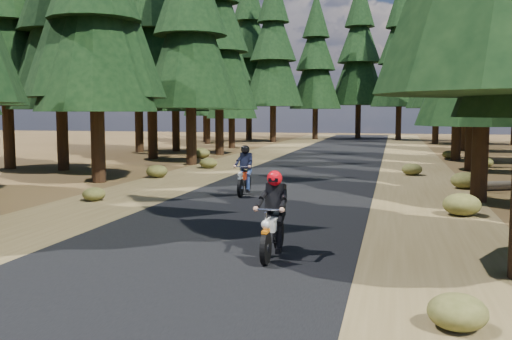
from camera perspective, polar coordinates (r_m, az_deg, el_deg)
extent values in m
plane|color=#4A351A|center=(14.01, -1.45, -5.08)|extent=(120.00, 120.00, 0.00)
cube|color=black|center=(18.82, 2.50, -2.27)|extent=(6.00, 100.00, 0.01)
cube|color=brown|center=(20.21, -10.41, -1.82)|extent=(3.20, 100.00, 0.01)
cube|color=brown|center=(18.51, 16.64, -2.66)|extent=(3.20, 100.00, 0.01)
cylinder|color=black|center=(22.28, -15.59, 5.65)|extent=(0.51, 0.51, 5.34)
cone|color=black|center=(22.53, -15.83, 14.17)|extent=(4.54, 4.54, 6.68)
cylinder|color=black|center=(17.95, 21.58, 4.16)|extent=(0.48, 0.48, 4.52)
cone|color=black|center=(18.11, 21.92, 13.12)|extent=(3.84, 3.84, 5.65)
cylinder|color=black|center=(23.19, -15.64, 6.98)|extent=(0.56, 0.56, 6.43)
cylinder|color=black|center=(27.49, -18.87, 5.76)|extent=(0.52, 0.52, 5.56)
cone|color=black|center=(27.72, -19.11, 12.96)|extent=(4.73, 4.73, 6.95)
cylinder|color=black|center=(28.94, -6.52, 6.18)|extent=(0.53, 0.53, 5.72)
cone|color=black|center=(29.19, -6.60, 13.21)|extent=(4.86, 4.86, 7.15)
cylinder|color=black|center=(27.57, 20.74, 4.61)|extent=(0.48, 0.48, 4.51)
cone|color=black|center=(27.68, 20.95, 10.45)|extent=(3.83, 3.83, 5.64)
cone|color=black|center=(27.93, 21.11, 14.59)|extent=(2.93, 2.93, 4.06)
cylinder|color=black|center=(32.96, -10.35, 6.63)|extent=(0.55, 0.55, 6.37)
cone|color=black|center=(33.27, -10.48, 13.50)|extent=(5.41, 5.41, 7.96)
cylinder|color=black|center=(35.65, -3.69, 6.05)|extent=(0.53, 0.53, 5.64)
cone|color=black|center=(35.84, -3.73, 11.70)|extent=(4.79, 4.79, 7.05)
cone|color=black|center=(36.19, -3.76, 15.70)|extent=(3.67, 3.67, 5.08)
cylinder|color=black|center=(33.20, 19.48, 5.92)|extent=(0.53, 0.53, 5.83)
cone|color=black|center=(33.43, 19.70, 12.18)|extent=(4.95, 4.95, 7.29)
cylinder|color=black|center=(39.26, -8.04, 5.84)|extent=(0.52, 0.52, 5.45)
cone|color=black|center=(39.42, -8.11, 10.80)|extent=(4.63, 4.63, 6.81)
cone|color=black|center=(39.71, -8.16, 14.32)|extent=(3.54, 3.54, 4.90)
cylinder|color=black|center=(42.39, -2.44, 5.19)|extent=(0.48, 0.48, 4.42)
cone|color=black|center=(42.46, -2.46, 8.92)|extent=(3.76, 3.76, 5.52)
cone|color=black|center=(42.61, -2.47, 11.59)|extent=(2.87, 2.87, 3.98)
cone|color=black|center=(42.86, -2.48, 14.24)|extent=(1.99, 1.99, 3.31)
cylinder|color=black|center=(41.98, 20.21, 5.75)|extent=(0.53, 0.53, 5.76)
cone|color=black|center=(42.15, 20.38, 10.65)|extent=(4.90, 4.90, 7.21)
cone|color=black|center=(42.47, 20.51, 14.14)|extent=(3.75, 3.75, 5.19)
cylinder|color=black|center=(48.56, -4.89, 5.44)|extent=(0.49, 0.49, 4.75)
cone|color=black|center=(48.63, -4.92, 8.94)|extent=(4.04, 4.04, 5.93)
cone|color=black|center=(48.80, -4.94, 11.45)|extent=(3.09, 3.09, 4.27)
cone|color=black|center=(49.05, -4.97, 13.93)|extent=(2.14, 2.14, 3.56)
cylinder|color=black|center=(29.18, -23.59, 6.01)|extent=(0.54, 0.54, 6.00)
cone|color=black|center=(29.46, -23.89, 13.31)|extent=(5.10, 5.10, 7.50)
cylinder|color=black|center=(38.99, -11.65, 6.48)|extent=(0.56, 0.56, 6.40)
cone|color=black|center=(39.25, -11.77, 12.33)|extent=(5.44, 5.44, 8.00)
cylinder|color=black|center=(51.39, 1.71, 6.40)|extent=(0.56, 0.56, 6.40)
cone|color=black|center=(51.59, 1.73, 10.85)|extent=(5.44, 5.44, 8.00)
cone|color=black|center=(51.93, 1.74, 14.01)|extent=(4.16, 4.16, 5.76)
cylinder|color=black|center=(50.41, 17.57, 5.92)|extent=(0.54, 0.54, 6.00)
cone|color=black|center=(50.58, 17.70, 10.17)|extent=(5.10, 5.10, 7.50)
cone|color=black|center=(50.87, 17.80, 13.20)|extent=(3.90, 3.90, 5.40)
cylinder|color=black|center=(55.00, -0.72, 6.57)|extent=(0.57, 0.57, 6.80)
cone|color=black|center=(55.22, -0.72, 10.98)|extent=(5.78, 5.78, 8.50)
cone|color=black|center=(55.58, -0.73, 14.13)|extent=(4.42, 4.42, 6.12)
cylinder|color=black|center=(53.68, 20.57, 6.01)|extent=(0.56, 0.56, 6.40)
cone|color=black|center=(53.87, 20.72, 10.26)|extent=(5.44, 5.44, 8.00)
cone|color=black|center=(54.19, 20.84, 13.30)|extent=(4.16, 4.16, 5.76)
cylinder|color=black|center=(56.80, 5.95, 6.11)|extent=(0.54, 0.54, 6.00)
cone|color=black|center=(56.95, 5.99, 9.88)|extent=(5.10, 5.10, 7.50)
cone|color=black|center=(57.21, 6.02, 12.58)|extent=(3.90, 3.90, 5.40)
cone|color=black|center=(57.59, 6.05, 15.25)|extent=(2.70, 2.70, 4.50)
cylinder|color=black|center=(56.30, 14.09, 6.17)|extent=(0.56, 0.56, 6.40)
cone|color=black|center=(56.48, 14.20, 10.23)|extent=(5.44, 5.44, 8.00)
cone|color=black|center=(56.78, 14.27, 13.13)|extent=(4.16, 4.16, 5.76)
cone|color=black|center=(57.23, 14.34, 15.99)|extent=(2.88, 2.88, 4.80)
cylinder|color=black|center=(59.40, 10.19, 6.42)|extent=(0.57, 0.57, 6.80)
cone|color=black|center=(59.61, 10.27, 10.51)|extent=(5.78, 5.78, 8.50)
cone|color=black|center=(59.94, 10.32, 13.42)|extent=(4.42, 4.42, 6.12)
cone|color=black|center=(60.43, 10.37, 16.30)|extent=(3.06, 3.06, 5.10)
cylinder|color=black|center=(52.00, -5.03, 5.93)|extent=(0.52, 0.52, 5.60)
cone|color=black|center=(52.13, -5.07, 9.78)|extent=(4.76, 4.76, 7.00)
cone|color=black|center=(52.37, -5.09, 12.53)|extent=(3.64, 3.64, 5.04)
cone|color=black|center=(52.73, -5.12, 15.25)|extent=(2.52, 2.52, 4.20)
ellipsoid|color=#474C1E|center=(34.54, 18.74, 1.47)|extent=(0.77, 0.77, 0.46)
ellipsoid|color=#474C1E|center=(15.55, 19.89, -3.27)|extent=(0.96, 0.96, 0.57)
ellipsoid|color=#474C1E|center=(23.47, -9.89, -0.13)|extent=(0.87, 0.87, 0.52)
ellipsoid|color=#474C1E|center=(32.90, -5.52, 1.68)|extent=(1.02, 1.02, 0.61)
ellipsoid|color=#474C1E|center=(17.76, -15.90, -2.33)|extent=(0.68, 0.68, 0.41)
ellipsoid|color=#474C1E|center=(21.05, 20.16, -0.99)|extent=(0.97, 0.97, 0.58)
ellipsoid|color=#474C1E|center=(24.89, 15.32, 0.07)|extent=(0.85, 0.85, 0.51)
ellipsoid|color=#474C1E|center=(27.09, -4.77, 0.70)|extent=(0.84, 0.84, 0.50)
ellipsoid|color=#474C1E|center=(29.45, 21.83, 0.74)|extent=(0.88, 0.88, 0.53)
ellipsoid|color=#474C1E|center=(7.56, 19.51, -13.23)|extent=(0.73, 0.73, 0.44)
cube|color=black|center=(10.34, 1.69, -2.97)|extent=(0.35, 0.22, 0.51)
sphere|color=red|center=(10.29, 1.70, -0.92)|extent=(0.28, 0.28, 0.28)
cube|color=black|center=(18.21, -1.18, 0.86)|extent=(0.36, 0.23, 0.51)
sphere|color=black|center=(18.18, -1.18, 2.04)|extent=(0.30, 0.30, 0.29)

